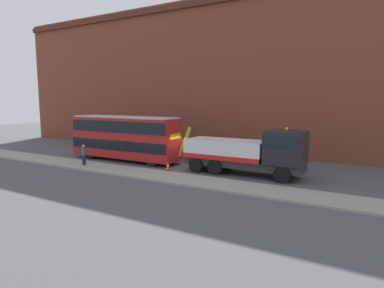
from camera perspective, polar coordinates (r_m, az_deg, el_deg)
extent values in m
plane|color=#4C4C51|center=(27.37, -1.24, -3.93)|extent=(120.00, 120.00, 0.00)
cube|color=gray|center=(23.95, -6.49, -5.48)|extent=(60.00, 2.80, 0.15)
cube|color=brown|center=(34.29, 6.12, 11.81)|extent=(60.00, 1.20, 16.00)
cube|color=#2D2D2D|center=(24.59, 8.76, -3.32)|extent=(9.00, 2.22, 0.55)
cube|color=black|center=(23.41, 16.15, -0.55)|extent=(2.60, 2.60, 2.30)
cube|color=black|center=(23.35, 16.19, 0.54)|extent=(2.63, 2.63, 0.90)
cube|color=silver|center=(24.91, 6.02, -0.85)|extent=(6.10, 2.61, 1.40)
cube|color=red|center=(25.00, 6.00, -2.03)|extent=(6.10, 2.66, 0.36)
cylinder|color=#B79914|center=(26.58, -1.30, 0.38)|extent=(1.23, 0.28, 2.52)
sphere|color=orange|center=(23.27, 16.26, 2.55)|extent=(0.24, 0.24, 0.24)
cylinder|color=black|center=(24.74, 16.85, -4.14)|extent=(1.16, 0.34, 1.16)
cylinder|color=black|center=(22.63, 15.55, -5.19)|extent=(1.16, 0.34, 1.16)
cylinder|color=black|center=(26.29, 6.17, -3.17)|extent=(1.16, 0.34, 1.16)
cylinder|color=black|center=(24.31, 4.05, -4.04)|extent=(1.16, 0.34, 1.16)
cylinder|color=black|center=(26.96, 3.05, -2.86)|extent=(1.16, 0.34, 1.16)
cylinder|color=black|center=(25.03, 0.75, -3.67)|extent=(1.16, 0.34, 1.16)
cube|color=#AD1E1E|center=(30.51, -11.67, -0.43)|extent=(11.00, 2.51, 1.90)
cube|color=#AD1E1E|center=(30.32, -11.76, 2.94)|extent=(10.78, 2.41, 1.70)
cube|color=black|center=(30.48, -11.68, 0.04)|extent=(10.89, 2.56, 0.90)
cube|color=black|center=(30.31, -11.77, 3.13)|extent=(10.67, 2.56, 1.00)
cube|color=#B2B2B2|center=(30.26, -11.81, 4.66)|extent=(10.56, 2.31, 0.12)
cube|color=yellow|center=(27.03, -2.95, 1.36)|extent=(0.06, 1.50, 0.44)
cylinder|color=black|center=(29.09, -4.45, -2.22)|extent=(1.04, 0.30, 1.04)
cylinder|color=black|center=(27.36, -7.01, -2.88)|extent=(1.04, 0.30, 1.04)
cylinder|color=black|center=(33.64, -14.62, -1.10)|extent=(1.04, 0.30, 1.04)
cylinder|color=black|center=(32.16, -17.32, -1.59)|extent=(1.04, 0.30, 1.04)
cylinder|color=#232333|center=(28.54, -18.41, -2.67)|extent=(0.41, 0.41, 0.85)
cube|color=#1E6084|center=(28.42, -18.47, -1.21)|extent=(0.42, 0.48, 0.62)
sphere|color=tan|center=(28.36, -18.51, -0.35)|extent=(0.24, 0.24, 0.24)
cone|color=orange|center=(25.76, -4.25, -3.87)|extent=(0.32, 0.32, 0.72)
cylinder|color=white|center=(25.76, -4.25, -3.79)|extent=(0.21, 0.21, 0.10)
cube|color=black|center=(25.83, -4.24, -4.61)|extent=(0.36, 0.36, 0.04)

